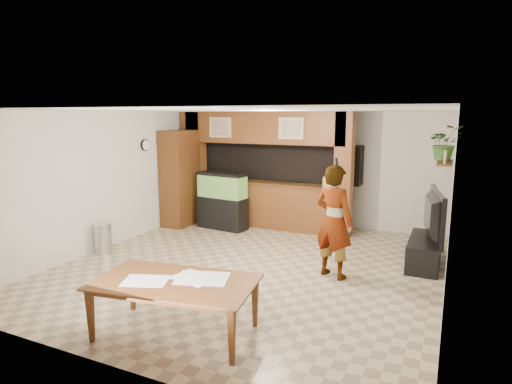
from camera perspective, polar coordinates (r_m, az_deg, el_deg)
The scene contains 22 objects.
floor at distance 7.37m, azimuth -0.64°, elevation -9.84°, with size 6.50×6.50×0.00m, color tan.
ceiling at distance 6.92m, azimuth -0.68°, elevation 10.83°, with size 6.50×6.50×0.00m, color white.
wall_back at distance 10.02m, azimuth 7.41°, elevation 3.12°, with size 6.00×6.00×0.00m, color beige.
wall_left at distance 8.74m, azimuth -18.71°, elevation 1.62°, with size 6.50×6.50×0.00m, color beige.
wall_right at distance 6.36m, azimuth 24.54°, elevation -1.85°, with size 6.50×6.50×0.00m, color beige.
partition at distance 9.78m, azimuth 1.01°, elevation 3.11°, with size 4.20×0.99×2.60m.
wall_clock at distance 9.39m, azimuth -14.55°, elevation 6.08°, with size 0.05×0.25×0.25m.
wall_shelf at distance 8.23m, azimuth 23.89°, elevation 3.59°, with size 0.25×0.90×0.04m, color #5B2C15.
pantry_cabinet at distance 9.99m, azimuth -10.08°, elevation 1.83°, with size 0.55×0.89×2.19m, color #5B2C15.
trash_can at distance 8.43m, azimuth -19.72°, elevation -5.83°, with size 0.31×0.31×0.56m, color #B2B2B7.
aquarium at distance 9.60m, azimuth -4.51°, elevation -1.26°, with size 1.14×0.43×1.27m.
tv_stand at distance 7.91m, azimuth 21.54°, elevation -7.39°, with size 0.51×1.38×0.46m, color black.
television at distance 7.75m, azimuth 21.86°, elevation -2.82°, with size 1.45×0.19×0.83m, color black.
photo_frame at distance 7.96m, azimuth 23.91°, elevation 4.30°, with size 0.03×0.16×0.21m, color tan.
potted_plant at distance 8.41m, azimuth 23.89°, elevation 6.02°, with size 0.57×0.49×0.63m, color #305923.
person at distance 6.77m, azimuth 10.37°, elevation -3.89°, with size 0.65×0.43×1.79m, color #91754F.
microphone at distance 6.44m, azimuth 10.71°, elevation 3.86°, with size 0.04×0.04×0.16m, color black.
dining_table at distance 5.19m, azimuth -10.85°, elevation -15.07°, with size 1.86×1.04×0.65m, color #5B2C15.
newspaper_a at distance 5.11m, azimuth -7.16°, elevation -11.34°, with size 0.60×0.44×0.01m, color silver.
newspaper_b at distance 5.15m, azimuth -14.50°, elevation -11.40°, with size 0.50×0.36×0.01m, color silver.
newspaper_c at distance 5.13m, azimuth -8.26°, elevation -11.27°, with size 0.50×0.36×0.01m, color silver.
counter_box at distance 9.10m, azimuth 9.90°, elevation 1.32°, with size 0.30×0.20×0.20m, color tan.
Camera 1 is at (2.99, -6.24, 2.53)m, focal length 30.00 mm.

